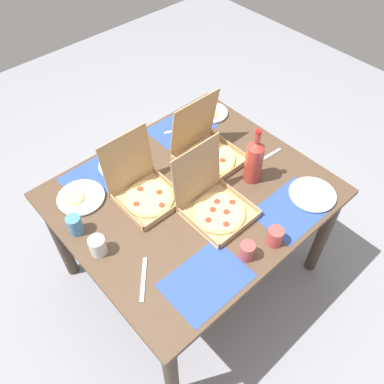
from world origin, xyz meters
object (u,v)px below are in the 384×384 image
pizza_box_corner_right (215,203)px  plate_far_left (211,113)px  pizza_box_edge_far (207,151)px  plate_near_left (119,165)px  cup_dark (275,237)px  soda_bottle (254,160)px  plate_far_right (80,198)px  cup_red (247,251)px  cup_clear_left (98,246)px  plate_near_right (312,195)px  pizza_box_corner_left (144,190)px  cup_spare (75,225)px

pizza_box_corner_right → plate_far_left: bearing=47.4°
pizza_box_edge_far → plate_near_left: 0.48m
pizza_box_edge_far → cup_dark: 0.63m
pizza_box_corner_right → cup_dark: bearing=-77.6°
pizza_box_edge_far → soda_bottle: 0.29m
plate_far_left → plate_far_right: 0.95m
cup_red → soda_bottle: bearing=39.7°
cup_clear_left → plate_near_right: bearing=-24.2°
plate_far_left → plate_far_right: bearing=-176.9°
pizza_box_corner_left → plate_near_left: 0.26m
pizza_box_corner_right → plate_near_left: bearing=107.4°
pizza_box_corner_right → soda_bottle: size_ratio=1.01×
cup_dark → plate_far_right: bearing=122.5°
cup_red → cup_clear_left: cup_clear_left is taller
plate_far_right → cup_red: (0.37, -0.78, 0.03)m
pizza_box_corner_right → cup_red: bearing=-105.5°
pizza_box_corner_right → plate_far_left: pizza_box_corner_right is taller
plate_far_left → plate_near_left: (-0.68, 0.01, -0.00)m
pizza_box_corner_right → cup_dark: (0.07, -0.32, -0.00)m
pizza_box_edge_far → cup_red: bearing=-117.6°
plate_near_right → cup_spare: (-0.99, 0.60, 0.04)m
plate_far_left → plate_near_left: size_ratio=0.93×
pizza_box_edge_far → soda_bottle: pizza_box_edge_far is taller
cup_dark → plate_near_left: bearing=105.6°
plate_far_left → cup_clear_left: 1.12m
pizza_box_edge_far → plate_far_left: pizza_box_edge_far is taller
soda_bottle → cup_clear_left: bearing=169.8°
soda_bottle → cup_red: size_ratio=3.64×
pizza_box_edge_far → plate_near_right: (0.21, -0.56, -0.04)m
cup_spare → plate_near_right: bearing=-31.2°
pizza_box_corner_left → pizza_box_corner_right: size_ratio=0.96×
plate_near_right → cup_clear_left: bearing=155.8°
plate_far_right → pizza_box_corner_right: bearing=-47.8°
plate_far_right → soda_bottle: 0.89m
plate_near_right → cup_dark: bearing=-171.6°
plate_far_left → cup_dark: 0.97m
cup_spare → cup_clear_left: cup_spare is taller
plate_near_right → cup_clear_left: cup_clear_left is taller
pizza_box_corner_left → cup_red: (0.12, -0.58, -0.00)m
plate_far_left → plate_near_left: plate_far_left is taller
pizza_box_corner_left → plate_near_right: pizza_box_corner_left is taller
plate_far_left → cup_red: size_ratio=2.28×
pizza_box_corner_right → pizza_box_corner_left: bearing=123.8°
plate_far_left → cup_clear_left: cup_clear_left is taller
plate_near_left → plate_far_right: bearing=-168.2°
cup_spare → plate_far_right: bearing=53.5°
pizza_box_corner_left → cup_clear_left: 0.37m
pizza_box_edge_far → plate_near_right: bearing=-69.7°
pizza_box_corner_left → plate_near_right: (0.63, -0.56, -0.04)m
pizza_box_corner_left → pizza_box_edge_far: bearing=-0.6°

